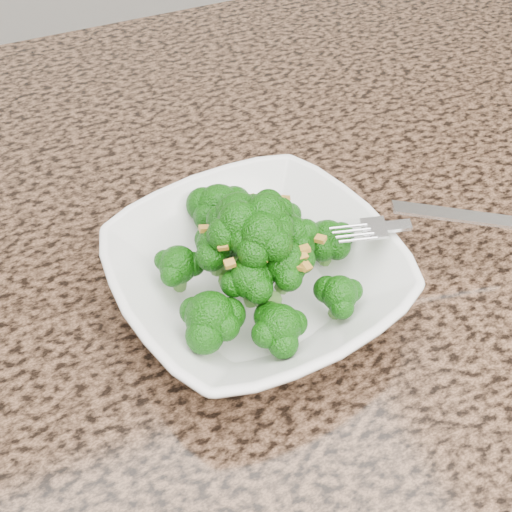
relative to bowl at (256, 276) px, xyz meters
name	(u,v)px	position (x,y,z in m)	size (l,w,h in m)	color
granite_counter	(220,335)	(-0.04, -0.01, -0.04)	(1.64, 1.04, 0.03)	brown
bowl	(256,276)	(0.00, 0.00, 0.00)	(0.22, 0.22, 0.05)	white
broccoli_pile	(256,221)	(0.00, 0.00, 0.06)	(0.19, 0.19, 0.07)	#125709
garlic_topping	(256,182)	(0.00, 0.00, 0.10)	(0.11, 0.11, 0.01)	#B6862C
fork	(401,225)	(0.11, -0.02, 0.03)	(0.19, 0.03, 0.01)	silver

